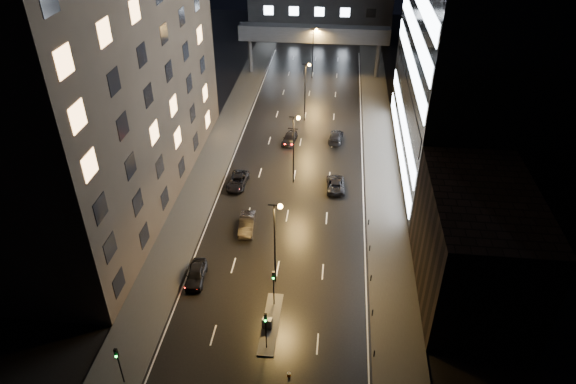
{
  "coord_description": "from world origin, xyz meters",
  "views": [
    {
      "loc": [
        5.62,
        -32.38,
        38.53
      ],
      "look_at": [
        0.15,
        19.45,
        4.0
      ],
      "focal_mm": 32.0,
      "sensor_mm": 36.0,
      "label": 1
    }
  ],
  "objects_px": {
    "car_away_b": "(247,224)",
    "car_away_c": "(238,181)",
    "car_away_a": "(196,274)",
    "car_away_d": "(290,138)",
    "car_toward_b": "(336,137)",
    "utility_cabinet": "(267,323)",
    "car_toward_a": "(336,184)"
  },
  "relations": [
    {
      "from": "car_away_b",
      "to": "car_away_d",
      "type": "xyz_separation_m",
      "value": [
        2.87,
        23.15,
        -0.14
      ]
    },
    {
      "from": "car_away_b",
      "to": "car_away_d",
      "type": "bearing_deg",
      "value": 78.93
    },
    {
      "from": "car_toward_a",
      "to": "car_away_d",
      "type": "bearing_deg",
      "value": -62.46
    },
    {
      "from": "car_away_b",
      "to": "car_away_c",
      "type": "height_order",
      "value": "car_away_b"
    },
    {
      "from": "car_away_b",
      "to": "car_away_d",
      "type": "height_order",
      "value": "car_away_b"
    },
    {
      "from": "car_away_d",
      "to": "car_toward_b",
      "type": "xyz_separation_m",
      "value": [
        7.27,
        1.25,
        0.06
      ]
    },
    {
      "from": "car_away_d",
      "to": "car_toward_a",
      "type": "height_order",
      "value": "car_toward_a"
    },
    {
      "from": "car_away_a",
      "to": "car_away_c",
      "type": "xyz_separation_m",
      "value": [
        0.93,
        19.0,
        -0.06
      ]
    },
    {
      "from": "car_away_a",
      "to": "car_away_b",
      "type": "xyz_separation_m",
      "value": [
        3.92,
        9.32,
        0.03
      ]
    },
    {
      "from": "car_toward_b",
      "to": "car_away_a",
      "type": "bearing_deg",
      "value": 72.49
    },
    {
      "from": "car_away_c",
      "to": "utility_cabinet",
      "type": "distance_m",
      "value": 26.08
    },
    {
      "from": "car_away_c",
      "to": "car_away_d",
      "type": "height_order",
      "value": "car_away_c"
    },
    {
      "from": "car_away_c",
      "to": "car_toward_b",
      "type": "height_order",
      "value": "car_toward_b"
    },
    {
      "from": "car_away_a",
      "to": "car_toward_b",
      "type": "distance_m",
      "value": 36.54
    },
    {
      "from": "utility_cabinet",
      "to": "car_away_d",
      "type": "bearing_deg",
      "value": 101.68
    },
    {
      "from": "utility_cabinet",
      "to": "car_away_b",
      "type": "bearing_deg",
      "value": 115.94
    },
    {
      "from": "car_away_b",
      "to": "car_toward_a",
      "type": "relative_size",
      "value": 0.97
    },
    {
      "from": "car_toward_a",
      "to": "car_away_a",
      "type": "bearing_deg",
      "value": 50.56
    },
    {
      "from": "car_toward_a",
      "to": "utility_cabinet",
      "type": "relative_size",
      "value": 4.58
    },
    {
      "from": "car_away_a",
      "to": "car_away_d",
      "type": "relative_size",
      "value": 1.0
    },
    {
      "from": "car_away_b",
      "to": "car_away_d",
      "type": "relative_size",
      "value": 1.06
    },
    {
      "from": "car_away_a",
      "to": "car_away_d",
      "type": "distance_m",
      "value": 33.18
    },
    {
      "from": "car_away_c",
      "to": "car_away_d",
      "type": "xyz_separation_m",
      "value": [
        5.86,
        13.47,
        -0.05
      ]
    },
    {
      "from": "car_away_a",
      "to": "car_away_b",
      "type": "height_order",
      "value": "car_away_b"
    },
    {
      "from": "car_toward_b",
      "to": "utility_cabinet",
      "type": "bearing_deg",
      "value": 87.22
    },
    {
      "from": "car_toward_a",
      "to": "car_toward_b",
      "type": "xyz_separation_m",
      "value": [
        -0.34,
        14.02,
        0.02
      ]
    },
    {
      "from": "car_away_a",
      "to": "car_toward_a",
      "type": "relative_size",
      "value": 0.91
    },
    {
      "from": "car_away_a",
      "to": "car_away_c",
      "type": "bearing_deg",
      "value": 83.16
    },
    {
      "from": "car_away_d",
      "to": "car_toward_a",
      "type": "bearing_deg",
      "value": -51.75
    },
    {
      "from": "car_toward_b",
      "to": "utility_cabinet",
      "type": "distance_m",
      "value": 40.04
    },
    {
      "from": "car_away_d",
      "to": "car_toward_b",
      "type": "height_order",
      "value": "car_toward_b"
    },
    {
      "from": "car_away_d",
      "to": "car_away_c",
      "type": "bearing_deg",
      "value": -106.06
    }
  ]
}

